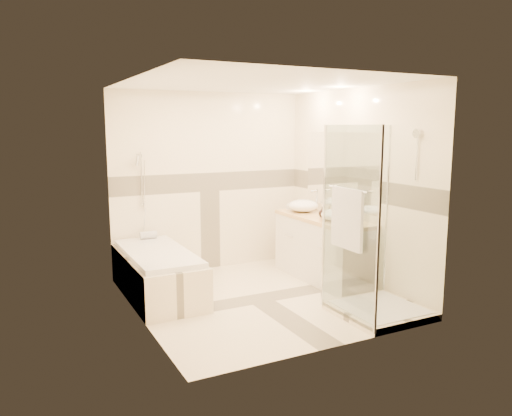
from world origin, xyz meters
name	(u,v)px	position (x,y,z in m)	size (l,w,h in m)	color
room	(262,193)	(0.06, 0.01, 1.26)	(2.82, 3.02, 2.52)	#F8E8C5
bathtub	(158,271)	(-1.02, 0.65, 0.31)	(0.75, 1.70, 0.56)	#FDEDCA
vanity	(323,248)	(1.12, 0.30, 0.43)	(0.58, 1.62, 0.85)	white
shower_enclosure	(368,269)	(0.83, -0.97, 0.51)	(0.96, 0.93, 2.04)	#FDEDCA
vessel_sink_near	(303,206)	(1.10, 0.77, 0.93)	(0.42, 0.42, 0.17)	white
vessel_sink_far	(336,215)	(1.10, 0.00, 0.93)	(0.38, 0.38, 0.15)	white
faucet_near	(316,198)	(1.32, 0.77, 1.02)	(0.12, 0.03, 0.30)	silver
faucet_far	(350,206)	(1.32, 0.00, 1.02)	(0.12, 0.03, 0.30)	silver
amenity_bottle_a	(329,213)	(1.10, 0.15, 0.93)	(0.07, 0.07, 0.16)	black
amenity_bottle_b	(323,212)	(1.10, 0.30, 0.92)	(0.11, 0.11, 0.14)	black
folded_towels	(296,207)	(1.10, 0.97, 0.89)	(0.14, 0.24, 0.08)	silver
rolled_towel	(148,235)	(-0.95, 1.33, 0.61)	(0.10, 0.10, 0.22)	silver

